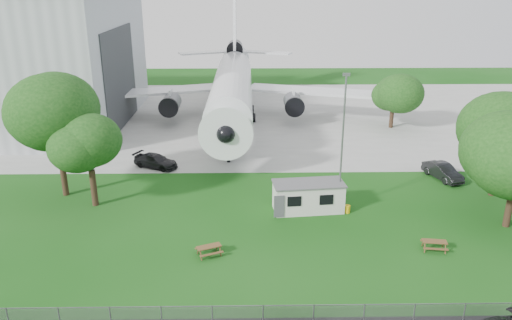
{
  "coord_description": "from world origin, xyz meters",
  "views": [
    {
      "loc": [
        0.17,
        -34.03,
        19.37
      ],
      "look_at": [
        0.88,
        8.0,
        4.0
      ],
      "focal_mm": 35.0,
      "sensor_mm": 36.0,
      "label": 1
    }
  ],
  "objects_px": {
    "site_cabin": "(308,196)",
    "picnic_west": "(209,255)",
    "airliner": "(232,84)",
    "picnic_east": "(433,250)"
  },
  "relations": [
    {
      "from": "site_cabin",
      "to": "picnic_east",
      "type": "height_order",
      "value": "site_cabin"
    },
    {
      "from": "airliner",
      "to": "picnic_east",
      "type": "height_order",
      "value": "airliner"
    },
    {
      "from": "airliner",
      "to": "picnic_east",
      "type": "relative_size",
      "value": 26.52
    },
    {
      "from": "airliner",
      "to": "site_cabin",
      "type": "bearing_deg",
      "value": -76.02
    },
    {
      "from": "site_cabin",
      "to": "picnic_west",
      "type": "bearing_deg",
      "value": -137.46
    },
    {
      "from": "site_cabin",
      "to": "picnic_east",
      "type": "distance_m",
      "value": 11.31
    },
    {
      "from": "site_cabin",
      "to": "picnic_west",
      "type": "relative_size",
      "value": 3.82
    },
    {
      "from": "airliner",
      "to": "picnic_west",
      "type": "distance_m",
      "value": 37.84
    },
    {
      "from": "airliner",
      "to": "picnic_west",
      "type": "height_order",
      "value": "airliner"
    },
    {
      "from": "site_cabin",
      "to": "picnic_west",
      "type": "distance_m",
      "value": 11.23
    }
  ]
}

